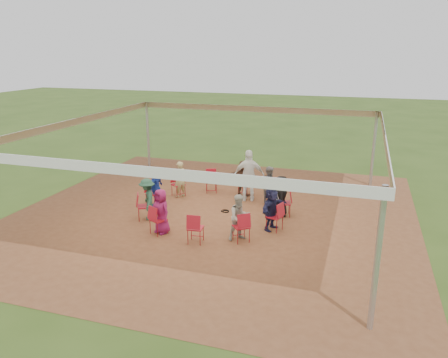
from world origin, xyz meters
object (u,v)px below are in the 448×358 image
(chair_4, at_px, (178,185))
(person_seated_5, at_px, (147,199))
(person_seated_1, at_px, (269,185))
(person_seated_2, at_px, (243,178))
(chair_9, at_px, (241,227))
(chair_0, at_px, (284,203))
(person_seated_3, at_px, (180,179))
(chair_2, at_px, (245,183))
(person_seated_0, at_px, (281,196))
(laptop, at_px, (276,197))
(chair_6, at_px, (144,206))
(standing_person, at_px, (249,176))
(chair_3, at_px, (211,181))
(chair_1, at_px, (272,191))
(person_seated_7, at_px, (240,217))
(chair_10, at_px, (275,217))
(person_seated_4, at_px, (156,187))
(person_seated_6, at_px, (161,211))
(chair_5, at_px, (153,194))
(cable_coil, at_px, (225,211))
(chair_8, at_px, (196,228))
(person_seated_8, at_px, (271,208))
(chair_7, at_px, (158,220))

(chair_4, bearing_deg, person_seated_5, 35.09)
(person_seated_1, height_order, person_seated_2, same)
(chair_9, bearing_deg, chair_0, 32.73)
(chair_0, bearing_deg, person_seated_3, 66.15)
(chair_2, xyz_separation_m, person_seated_0, (1.71, -1.76, 0.24))
(laptop, bearing_deg, chair_6, 98.70)
(person_seated_0, relative_size, standing_person, 0.72)
(chair_2, distance_m, chair_3, 1.31)
(person_seated_3, bearing_deg, chair_1, 132.22)
(chair_1, relative_size, person_seated_7, 0.66)
(chair_9, height_order, person_seated_2, person_seated_2)
(chair_1, relative_size, standing_person, 0.48)
(person_seated_1, relative_size, laptop, 3.42)
(chair_10, relative_size, person_seated_4, 0.66)
(person_seated_6, distance_m, person_seated_7, 2.38)
(chair_5, relative_size, person_seated_1, 0.66)
(chair_4, distance_m, person_seated_2, 2.46)
(chair_0, bearing_deg, chair_1, 16.36)
(chair_6, relative_size, cable_coil, 2.82)
(chair_4, bearing_deg, chair_0, 114.55)
(chair_2, height_order, chair_5, same)
(chair_8, relative_size, standing_person, 0.48)
(chair_4, relative_size, person_seated_3, 0.66)
(person_seated_2, xyz_separation_m, person_seated_8, (1.68, -2.88, 0.00))
(chair_6, relative_size, chair_8, 1.00)
(chair_0, distance_m, chair_2, 2.51)
(person_seated_3, bearing_deg, standing_person, 133.88)
(person_seated_4, bearing_deg, cable_coil, 97.32)
(chair_5, bearing_deg, chair_3, 147.27)
(chair_4, xyz_separation_m, person_seated_8, (3.98, -2.05, 0.24))
(person_seated_7, distance_m, cable_coil, 2.40)
(chair_9, relative_size, person_seated_2, 0.66)
(chair_3, height_order, person_seated_2, person_seated_2)
(chair_7, height_order, person_seated_5, person_seated_5)
(chair_8, distance_m, person_seated_0, 3.43)
(person_seated_5, bearing_deg, chair_6, -90.00)
(person_seated_4, height_order, cable_coil, person_seated_4)
(cable_coil, height_order, laptop, laptop)
(chair_5, relative_size, standing_person, 0.48)
(chair_10, relative_size, person_seated_1, 0.66)
(chair_3, bearing_deg, chair_2, 163.64)
(chair_0, relative_size, person_seated_6, 0.66)
(chair_7, height_order, chair_10, same)
(chair_8, height_order, chair_10, same)
(chair_1, bearing_deg, chair_6, 81.82)
(person_seated_3, height_order, person_seated_5, same)
(person_seated_4, bearing_deg, person_seated_8, 81.82)
(chair_2, height_order, person_seated_8, person_seated_8)
(chair_0, distance_m, chair_7, 4.23)
(chair_10, bearing_deg, person_seated_2, 50.41)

